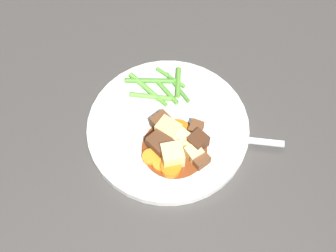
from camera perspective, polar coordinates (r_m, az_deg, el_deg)
name	(u,v)px	position (r m, az deg, el deg)	size (l,w,h in m)	color
ground_plane	(168,130)	(0.80, 0.00, -0.50)	(3.00, 3.00, 0.00)	#423F3D
dinner_plate	(168,128)	(0.79, 0.00, -0.25)	(0.26, 0.26, 0.01)	white
stew_sauce	(174,149)	(0.76, 0.74, -2.60)	(0.10, 0.10, 0.00)	brown
carrot_slice_0	(150,157)	(0.75, -2.04, -3.59)	(0.03, 0.03, 0.01)	orange
carrot_slice_1	(178,130)	(0.77, 1.20, -0.46)	(0.03, 0.03, 0.01)	orange
carrot_slice_2	(161,163)	(0.75, -0.84, -4.29)	(0.03, 0.03, 0.01)	orange
carrot_slice_3	(171,168)	(0.74, 0.34, -4.83)	(0.03, 0.03, 0.01)	orange
potato_chunk_0	(194,153)	(0.75, 2.98, -3.06)	(0.02, 0.02, 0.02)	#EAD68C
potato_chunk_1	(176,140)	(0.76, 0.88, -1.57)	(0.03, 0.03, 0.02)	#EAD68C
potato_chunk_2	(168,130)	(0.76, 0.04, -0.46)	(0.03, 0.03, 0.03)	#E5CC7A
potato_chunk_3	(173,156)	(0.74, 0.52, -3.41)	(0.03, 0.03, 0.03)	#EAD68C
potato_chunk_4	(185,141)	(0.76, 1.97, -1.78)	(0.02, 0.02, 0.02)	#E5CC7A
meat_chunk_0	(196,129)	(0.77, 3.21, -0.31)	(0.02, 0.02, 0.02)	brown
meat_chunk_1	(200,160)	(0.75, 3.71, -3.86)	(0.02, 0.02, 0.02)	brown
meat_chunk_2	(162,123)	(0.77, -0.65, 0.40)	(0.03, 0.03, 0.02)	brown
meat_chunk_3	(198,142)	(0.76, 3.43, -1.78)	(0.03, 0.03, 0.03)	#4C2B19
meat_chunk_4	(160,143)	(0.75, -0.93, -2.01)	(0.03, 0.03, 0.03)	#56331E
green_bean_0	(178,87)	(0.82, 1.09, 4.44)	(0.01, 0.01, 0.07)	#4C8E33
green_bean_1	(149,81)	(0.82, -2.14, 5.20)	(0.01, 0.01, 0.08)	#4C8E33
green_bean_2	(146,86)	(0.82, -2.50, 4.56)	(0.01, 0.01, 0.07)	#66AD42
green_bean_3	(178,82)	(0.82, 1.17, 5.02)	(0.01, 0.01, 0.06)	#599E38
green_bean_4	(149,97)	(0.81, -2.23, 3.28)	(0.01, 0.01, 0.07)	#66AD42
green_bean_5	(171,77)	(0.83, 0.29, 5.57)	(0.01, 0.01, 0.06)	#599E38
green_bean_6	(152,92)	(0.81, -1.89, 3.86)	(0.01, 0.01, 0.07)	#599E38
green_bean_7	(167,92)	(0.81, -0.13, 3.94)	(0.01, 0.01, 0.06)	#599E38
fork	(224,138)	(0.78, 6.37, -1.32)	(0.11, 0.15, 0.00)	silver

